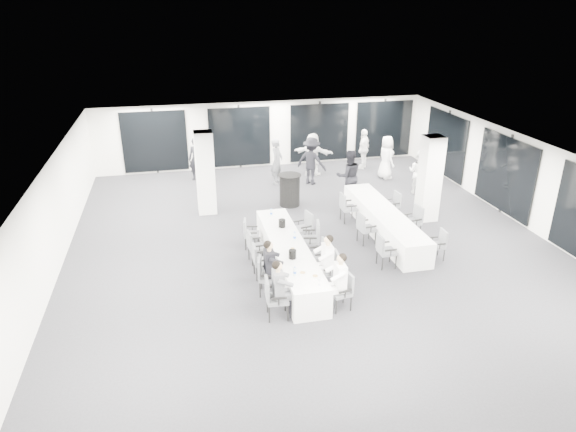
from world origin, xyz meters
name	(u,v)px	position (x,y,z in m)	size (l,w,h in m)	color
room	(330,186)	(0.89, 1.11, 1.39)	(14.04, 16.04, 2.84)	#24252A
column_left	(205,173)	(-2.80, 3.20, 1.40)	(0.60, 0.60, 2.80)	white
column_right	(430,179)	(4.20, 1.00, 1.40)	(0.60, 0.60, 2.80)	white
banquet_table_main	(289,257)	(-0.99, -1.38, 0.38)	(0.90, 5.00, 0.75)	silver
banquet_table_side	(384,222)	(2.39, 0.25, 0.38)	(0.90, 5.00, 0.75)	silver
cocktail_table	(290,190)	(0.08, 3.20, 0.57)	(0.81, 0.81, 1.12)	black
chair_main_left_near	(274,296)	(-1.83, -3.50, 0.57)	(0.54, 0.59, 0.99)	#515458
chair_main_left_second	(265,274)	(-1.82, -2.44, 0.55)	(0.59, 0.61, 0.96)	#515458
chair_main_left_mid	(260,259)	(-1.82, -1.62, 0.53)	(0.48, 0.53, 0.93)	#515458
chair_main_left_fourth	(254,245)	(-1.82, -0.78, 0.53)	(0.51, 0.56, 0.93)	#515458
chair_main_left_far	(249,232)	(-1.81, 0.17, 0.50)	(0.52, 0.55, 0.87)	#515458
chair_main_right_near	(344,289)	(-0.16, -3.48, 0.52)	(0.52, 0.56, 0.90)	#515458
chair_main_right_second	(331,267)	(-0.16, -2.48, 0.55)	(0.51, 0.56, 0.96)	#515458
chair_main_right_mid	(320,253)	(-0.16, -1.56, 0.49)	(0.47, 0.51, 0.87)	#515458
chair_main_right_fourth	(313,237)	(-0.15, -0.72, 0.58)	(0.60, 0.64, 1.02)	#515458
chair_main_right_far	(305,226)	(-0.16, 0.14, 0.54)	(0.57, 0.60, 0.95)	#515458
chair_side_left_near	(384,249)	(1.56, -1.79, 0.53)	(0.47, 0.53, 0.93)	#515458
chair_side_left_mid	(364,226)	(1.56, -0.28, 0.54)	(0.53, 0.57, 0.94)	#515458
chair_side_left_far	(346,206)	(1.55, 1.37, 0.55)	(0.49, 0.55, 0.96)	#515458
chair_side_right_near	(439,243)	(3.21, -1.69, 0.49)	(0.45, 0.50, 0.86)	#515458
chair_side_right_mid	(414,219)	(3.22, -0.12, 0.55)	(0.55, 0.59, 0.96)	#515458
chair_side_right_far	(394,203)	(3.21, 1.39, 0.49)	(0.48, 0.52, 0.86)	#515458
seated_guest_a	(281,285)	(-1.66, -3.51, 0.81)	(0.50, 0.38, 1.44)	#57595F
seated_guest_b	(272,264)	(-1.66, -2.46, 0.81)	(0.50, 0.38, 1.44)	black
seated_guest_c	(338,278)	(-0.32, -3.49, 0.81)	(0.50, 0.38, 1.44)	white
seated_guest_d	(325,258)	(-0.32, -2.48, 0.81)	(0.50, 0.38, 1.44)	white
standing_guest_a	(277,158)	(0.13, 5.61, 1.01)	(0.74, 0.59, 2.02)	#57595F
standing_guest_b	(349,173)	(2.22, 3.15, 1.06)	(1.03, 0.63, 2.13)	black
standing_guest_c	(311,158)	(1.42, 5.27, 1.05)	(1.36, 0.69, 2.10)	black
standing_guest_d	(364,146)	(4.14, 6.75, 0.96)	(1.13, 0.63, 1.92)	white
standing_guest_e	(386,155)	(4.54, 5.26, 0.98)	(0.95, 0.58, 1.97)	white
standing_guest_f	(313,151)	(1.76, 6.31, 1.00)	(1.83, 0.70, 2.00)	white
standing_guest_g	(196,157)	(-2.92, 6.70, 0.97)	(0.71, 0.57, 1.95)	black
standing_guest_h	(419,169)	(5.01, 3.31, 0.94)	(0.90, 0.55, 1.87)	white
ice_bucket_near	(292,254)	(-1.08, -2.17, 0.86)	(0.19, 0.19, 0.22)	black
ice_bucket_far	(282,223)	(-0.93, -0.24, 0.86)	(0.20, 0.20, 0.23)	black
water_bottle_a	(295,272)	(-1.22, -3.04, 0.86)	(0.07, 0.07, 0.22)	silver
water_bottle_b	(295,236)	(-0.78, -1.18, 0.87)	(0.08, 0.08, 0.24)	silver
water_bottle_c	(271,213)	(-1.08, 0.60, 0.86)	(0.07, 0.07, 0.22)	silver
plate_a	(303,273)	(-1.01, -2.97, 0.76)	(0.22, 0.22, 0.03)	white
plate_b	(315,276)	(-0.77, -3.18, 0.76)	(0.22, 0.22, 0.03)	white
plate_c	(293,248)	(-0.95, -1.67, 0.76)	(0.18, 0.18, 0.03)	white
wine_glass	(319,279)	(-0.78, -3.58, 0.90)	(0.08, 0.08, 0.20)	silver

